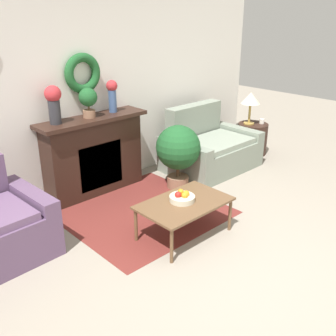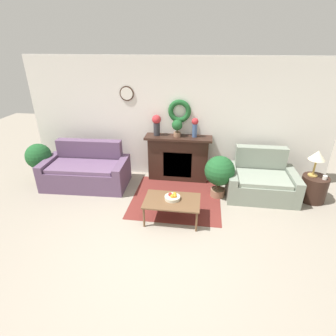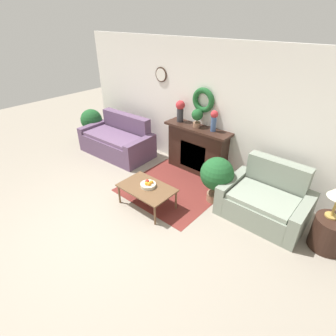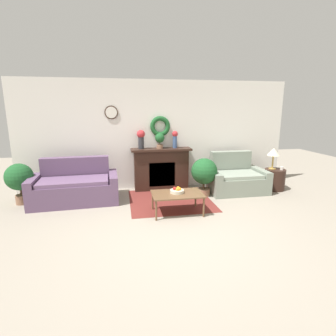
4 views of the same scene
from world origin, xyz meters
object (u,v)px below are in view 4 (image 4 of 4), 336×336
(vase_on_mantel_left, at_px, (141,138))
(potted_plant_on_mantel, at_px, (160,139))
(loveseat_right, at_px, (235,179))
(table_lamp, at_px, (274,153))
(fruit_bowl, at_px, (177,191))
(potted_plant_floor_by_couch, at_px, (19,178))
(coffee_table, at_px, (177,195))
(couch_left, at_px, (75,187))
(mug, at_px, (282,168))
(potted_plant_floor_by_loveseat, at_px, (204,172))
(fireplace, at_px, (161,169))
(side_table_by_loveseat, at_px, (275,179))
(vase_on_mantel_right, at_px, (175,138))

(vase_on_mantel_left, height_order, potted_plant_on_mantel, vase_on_mantel_left)
(loveseat_right, distance_m, table_lamp, 1.15)
(fruit_bowl, relative_size, potted_plant_floor_by_couch, 0.31)
(vase_on_mantel_left, distance_m, potted_plant_on_mantel, 0.46)
(loveseat_right, distance_m, potted_plant_floor_by_couch, 4.92)
(coffee_table, xyz_separation_m, fruit_bowl, (0.00, 0.04, 0.08))
(fruit_bowl, bearing_deg, couch_left, 153.86)
(mug, xyz_separation_m, potted_plant_floor_by_loveseat, (-2.01, -0.02, -0.01))
(vase_on_mantel_left, bearing_deg, couch_left, -159.24)
(fruit_bowl, xyz_separation_m, potted_plant_floor_by_loveseat, (0.84, 0.91, 0.11))
(fireplace, bearing_deg, mug, -12.44)
(potted_plant_floor_by_loveseat, bearing_deg, vase_on_mantel_left, 154.36)
(side_table_by_loveseat, height_order, mug, mug)
(fireplace, height_order, mug, fireplace)
(mug, bearing_deg, potted_plant_floor_by_couch, 178.77)
(vase_on_mantel_right, bearing_deg, side_table_by_loveseat, -12.88)
(table_lamp, distance_m, potted_plant_floor_by_couch, 5.89)
(loveseat_right, height_order, potted_plant_on_mantel, potted_plant_on_mantel)
(side_table_by_loveseat, bearing_deg, table_lamp, 141.34)
(vase_on_mantel_right, bearing_deg, mug, -14.19)
(vase_on_mantel_left, bearing_deg, side_table_by_loveseat, -9.68)
(mug, distance_m, vase_on_mantel_left, 3.56)
(vase_on_mantel_left, height_order, vase_on_mantel_right, vase_on_mantel_left)
(potted_plant_floor_by_couch, height_order, potted_plant_floor_by_loveseat, potted_plant_floor_by_loveseat)
(table_lamp, height_order, vase_on_mantel_right, vase_on_mantel_right)
(side_table_by_loveseat, height_order, vase_on_mantel_right, vase_on_mantel_right)
(loveseat_right, xyz_separation_m, coffee_table, (-1.72, -1.15, 0.06))
(fruit_bowl, bearing_deg, mug, 18.16)
(mug, relative_size, vase_on_mantel_left, 0.18)
(table_lamp, bearing_deg, vase_on_mantel_left, 171.00)
(mug, xyz_separation_m, vase_on_mantel_right, (-2.57, 0.65, 0.73))
(loveseat_right, xyz_separation_m, side_table_by_loveseat, (1.02, -0.09, -0.05))
(fruit_bowl, height_order, vase_on_mantel_left, vase_on_mantel_left)
(loveseat_right, bearing_deg, potted_plant_floor_by_couch, -179.66)
(potted_plant_floor_by_loveseat, bearing_deg, vase_on_mantel_right, 129.89)
(coffee_table, bearing_deg, potted_plant_on_mantel, 93.50)
(fireplace, xyz_separation_m, coffee_table, (0.07, -1.62, -0.16))
(side_table_by_loveseat, xyz_separation_m, potted_plant_floor_by_loveseat, (-1.90, -0.11, 0.29))
(coffee_table, xyz_separation_m, vase_on_mantel_left, (-0.56, 1.62, 0.95))
(fireplace, xyz_separation_m, couch_left, (-2.00, -0.57, -0.20))
(potted_plant_floor_by_couch, bearing_deg, potted_plant_on_mantel, 9.19)
(fruit_bowl, distance_m, vase_on_mantel_right, 1.82)
(coffee_table, relative_size, mug, 11.97)
(table_lamp, height_order, potted_plant_floor_by_couch, table_lamp)
(coffee_table, bearing_deg, potted_plant_floor_by_loveseat, 48.32)
(side_table_by_loveseat, relative_size, potted_plant_on_mantel, 1.40)
(mug, bearing_deg, vase_on_mantel_left, 169.21)
(vase_on_mantel_right, height_order, potted_plant_floor_by_loveseat, vase_on_mantel_right)
(potted_plant_floor_by_loveseat, bearing_deg, potted_plant_on_mantel, 145.35)
(loveseat_right, distance_m, coffee_table, 2.07)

